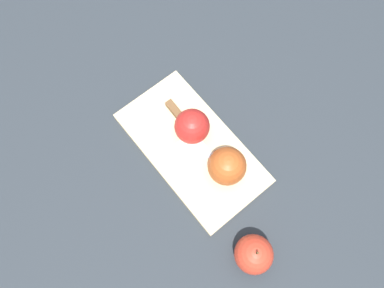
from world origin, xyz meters
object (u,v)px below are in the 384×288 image
object	(u,v)px
apple_half_left	(227,166)
apple_half_right	(192,126)
apple_whole	(254,254)
knife	(181,118)

from	to	relation	value
apple_half_left	apple_half_right	distance (m)	0.13
apple_half_right	apple_whole	bearing A→B (deg)	139.00
apple_half_left	apple_half_right	xyz separation A→B (m)	(0.13, -0.01, -0.00)
apple_half_right	knife	distance (m)	0.06
apple_half_right	apple_whole	distance (m)	0.32
apple_half_left	apple_whole	size ratio (longest dim) A/B	0.92
apple_whole	knife	bearing A→B (deg)	-19.22
apple_half_left	apple_half_right	world-z (taller)	apple_half_left
apple_half_left	apple_whole	distance (m)	0.20
apple_half_left	knife	bearing A→B (deg)	81.75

